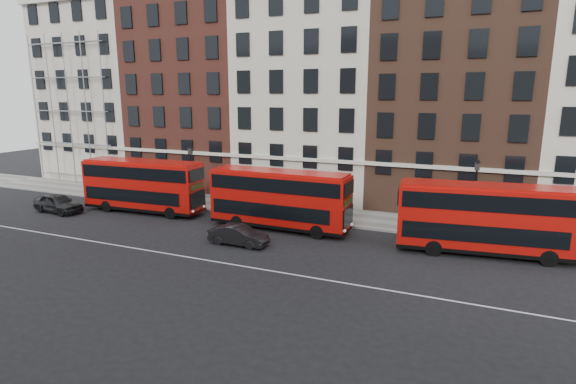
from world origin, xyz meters
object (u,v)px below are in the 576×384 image
at_px(bus_c, 279,198).
at_px(car_rear, 58,203).
at_px(bus_b, 143,185).
at_px(car_front, 239,235).
at_px(bus_d, 485,218).

distance_m(bus_c, car_rear, 19.44).
distance_m(bus_b, car_front, 12.41).
distance_m(bus_b, car_rear, 7.40).
relative_size(bus_b, bus_c, 1.01).
bearing_deg(bus_d, bus_c, 173.12).
height_order(bus_b, bus_d, bus_d).
xyz_separation_m(bus_c, bus_d, (13.87, -0.00, 0.02)).
relative_size(bus_d, car_rear, 2.31).
bearing_deg(bus_b, car_front, -23.36).
height_order(bus_d, car_rear, bus_d).
bearing_deg(car_rear, bus_c, -76.35).
bearing_deg(bus_b, car_rear, -159.22).
height_order(bus_b, car_rear, bus_b).
height_order(bus_b, car_front, bus_b).
xyz_separation_m(bus_b, car_front, (11.51, -4.31, -1.70)).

